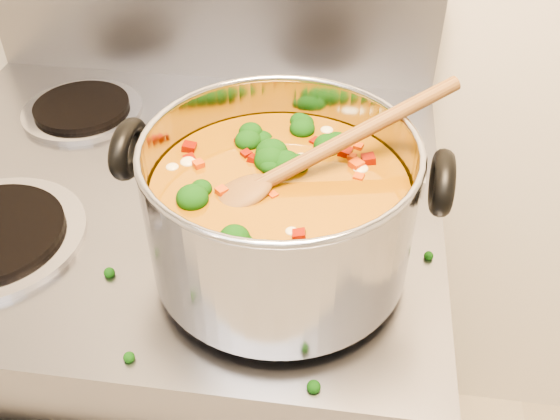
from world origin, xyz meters
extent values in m
cube|color=gray|center=(0.00, 1.16, 0.46)|extent=(0.75, 0.65, 0.92)
cube|color=gray|center=(0.00, 1.46, 1.00)|extent=(0.75, 0.03, 0.16)
cylinder|color=#A5A5AD|center=(0.17, 1.01, 0.92)|extent=(0.23, 0.23, 0.01)
cylinder|color=black|center=(0.17, 1.01, 0.93)|extent=(0.18, 0.18, 0.01)
cylinder|color=#A5A5AD|center=(-0.18, 1.31, 0.92)|extent=(0.19, 0.19, 0.01)
cylinder|color=black|center=(-0.18, 1.31, 0.93)|extent=(0.15, 0.15, 0.01)
cylinder|color=#A5A5AD|center=(0.17, 1.31, 0.92)|extent=(0.19, 0.19, 0.01)
cylinder|color=black|center=(0.17, 1.31, 0.93)|extent=(0.15, 0.15, 0.01)
cylinder|color=#A6A6AE|center=(0.18, 1.01, 1.01)|extent=(0.29, 0.29, 0.15)
torus|color=#A6A6AE|center=(0.18, 1.01, 1.09)|extent=(0.29, 0.29, 0.01)
cylinder|color=#87510C|center=(0.18, 1.01, 0.99)|extent=(0.27, 0.27, 0.11)
torus|color=black|center=(0.02, 1.02, 1.07)|extent=(0.02, 0.08, 0.08)
torus|color=black|center=(0.34, 1.01, 1.07)|extent=(0.02, 0.08, 0.08)
ellipsoid|color=black|center=(0.22, 0.93, 1.05)|extent=(0.04, 0.04, 0.03)
ellipsoid|color=black|center=(0.19, 1.08, 1.05)|extent=(0.04, 0.04, 0.03)
ellipsoid|color=black|center=(0.27, 1.06, 1.05)|extent=(0.04, 0.04, 0.03)
ellipsoid|color=black|center=(0.17, 1.00, 1.05)|extent=(0.04, 0.04, 0.03)
ellipsoid|color=black|center=(0.27, 0.99, 1.05)|extent=(0.04, 0.04, 0.03)
ellipsoid|color=black|center=(0.28, 1.04, 1.05)|extent=(0.04, 0.04, 0.03)
ellipsoid|color=black|center=(0.16, 0.91, 1.05)|extent=(0.04, 0.04, 0.03)
ellipsoid|color=black|center=(0.16, 0.92, 1.05)|extent=(0.04, 0.04, 0.03)
ellipsoid|color=#780E04|center=(0.25, 0.98, 1.05)|extent=(0.01, 0.01, 0.01)
ellipsoid|color=#780E04|center=(0.29, 0.99, 1.05)|extent=(0.01, 0.01, 0.01)
ellipsoid|color=#780E04|center=(0.29, 1.03, 1.05)|extent=(0.01, 0.01, 0.01)
ellipsoid|color=#780E04|center=(0.07, 1.06, 1.05)|extent=(0.01, 0.01, 0.01)
ellipsoid|color=#780E04|center=(0.28, 1.04, 1.05)|extent=(0.01, 0.01, 0.01)
ellipsoid|color=#780E04|center=(0.27, 0.97, 1.05)|extent=(0.01, 0.01, 0.01)
ellipsoid|color=#780E04|center=(0.15, 0.92, 1.05)|extent=(0.01, 0.01, 0.01)
ellipsoid|color=#780E04|center=(0.27, 1.06, 1.05)|extent=(0.01, 0.01, 0.01)
ellipsoid|color=#780E04|center=(0.18, 1.09, 1.05)|extent=(0.01, 0.01, 0.01)
ellipsoid|color=#780E04|center=(0.26, 1.07, 1.05)|extent=(0.01, 0.01, 0.01)
ellipsoid|color=#780E04|center=(0.19, 0.90, 1.05)|extent=(0.01, 0.01, 0.01)
ellipsoid|color=#BE3D0A|center=(0.27, 1.04, 1.05)|extent=(0.01, 0.01, 0.01)
ellipsoid|color=#BE3D0A|center=(0.18, 1.05, 1.05)|extent=(0.01, 0.01, 0.01)
ellipsoid|color=#BE3D0A|center=(0.11, 0.95, 1.05)|extent=(0.01, 0.01, 0.01)
ellipsoid|color=#BE3D0A|center=(0.20, 0.93, 1.05)|extent=(0.01, 0.01, 0.01)
ellipsoid|color=#BE3D0A|center=(0.23, 0.96, 1.05)|extent=(0.01, 0.01, 0.01)
ellipsoid|color=#BE3D0A|center=(0.20, 1.04, 1.05)|extent=(0.01, 0.01, 0.01)
ellipsoid|color=#BE3D0A|center=(0.12, 1.04, 1.05)|extent=(0.01, 0.01, 0.01)
ellipsoid|color=#BE3D0A|center=(0.10, 0.95, 1.05)|extent=(0.01, 0.01, 0.01)
ellipsoid|color=#BE3D0A|center=(0.19, 1.06, 1.05)|extent=(0.01, 0.01, 0.01)
ellipsoid|color=beige|center=(0.19, 1.10, 1.05)|extent=(0.02, 0.02, 0.01)
ellipsoid|color=beige|center=(0.21, 1.11, 1.05)|extent=(0.02, 0.02, 0.01)
ellipsoid|color=beige|center=(0.15, 0.94, 1.05)|extent=(0.02, 0.02, 0.01)
ellipsoid|color=beige|center=(0.09, 0.94, 1.05)|extent=(0.02, 0.02, 0.01)
ellipsoid|color=beige|center=(0.20, 0.98, 1.05)|extent=(0.02, 0.02, 0.01)
ellipsoid|color=beige|center=(0.23, 0.96, 1.05)|extent=(0.02, 0.02, 0.01)
ellipsoid|color=beige|center=(0.24, 0.92, 1.05)|extent=(0.02, 0.02, 0.01)
ellipsoid|color=beige|center=(0.13, 0.95, 1.05)|extent=(0.02, 0.02, 0.01)
ellipsoid|color=brown|center=(0.14, 0.99, 1.05)|extent=(0.09, 0.08, 0.04)
cylinder|color=brown|center=(0.25, 1.06, 1.08)|extent=(0.23, 0.15, 0.09)
ellipsoid|color=black|center=(0.32, 1.14, 0.92)|extent=(0.01, 0.01, 0.01)
ellipsoid|color=black|center=(0.03, 1.15, 0.92)|extent=(0.01, 0.01, 0.01)
ellipsoid|color=black|center=(0.35, 1.00, 0.92)|extent=(0.01, 0.01, 0.01)
ellipsoid|color=black|center=(0.35, 0.97, 0.92)|extent=(0.01, 0.01, 0.01)
ellipsoid|color=black|center=(0.35, 1.12, 0.92)|extent=(0.01, 0.01, 0.01)
camera|label=1|loc=(0.25, 0.51, 1.45)|focal=40.00mm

